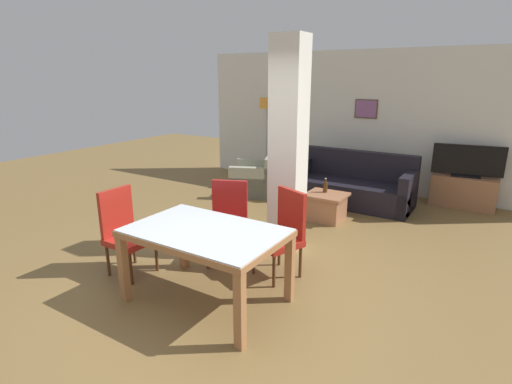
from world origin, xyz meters
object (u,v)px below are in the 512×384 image
at_px(dining_chair_far_left, 228,220).
at_px(bottle, 325,187).
at_px(armchair, 257,180).
at_px(tv_screen, 468,161).
at_px(tv_stand, 463,192).
at_px(dining_chair_head_left, 125,229).
at_px(coffee_table, 326,206).
at_px(dining_chair_far_right, 283,231).
at_px(sofa, 352,187).
at_px(floor_lamp, 267,111).
at_px(dining_table, 206,245).

bearing_deg(dining_chair_far_left, bottle, -123.89).
bearing_deg(armchair, tv_screen, -94.74).
bearing_deg(bottle, tv_stand, 44.03).
xyz_separation_m(dining_chair_head_left, coffee_table, (1.27, 2.89, -0.31)).
height_order(dining_chair_far_left, dining_chair_head_left, same).
bearing_deg(dining_chair_far_right, tv_screen, -89.11).
bearing_deg(sofa, dining_chair_head_left, 71.28).
xyz_separation_m(dining_chair_head_left, floor_lamp, (-0.89, 4.67, 0.96)).
relative_size(coffee_table, tv_screen, 0.56).
distance_m(sofa, bottle, 1.00).
bearing_deg(tv_stand, armchair, -161.62).
relative_size(armchair, floor_lamp, 0.67).
height_order(bottle, floor_lamp, floor_lamp).
bearing_deg(dining_chair_head_left, dining_table, 90.00).
height_order(dining_chair_far_right, armchair, dining_chair_far_right).
bearing_deg(dining_chair_head_left, tv_screen, 147.24).
relative_size(dining_chair_far_right, coffee_table, 1.60).
xyz_separation_m(dining_table, tv_stand, (1.86, 4.74, -0.34)).
relative_size(dining_chair_far_left, tv_screen, 0.89).
relative_size(dining_chair_far_right, bottle, 4.32).
bearing_deg(tv_stand, dining_chair_head_left, -122.76).
height_order(coffee_table, bottle, bottle).
bearing_deg(tv_screen, bottle, 35.79).
xyz_separation_m(dining_table, armchair, (-1.63, 3.57, -0.34)).
relative_size(dining_chair_far_right, sofa, 0.47).
bearing_deg(coffee_table, dining_chair_far_left, -102.92).
height_order(armchair, tv_screen, tv_screen).
bearing_deg(floor_lamp, coffee_table, -39.57).
xyz_separation_m(sofa, armchair, (-1.78, -0.36, -0.03)).
height_order(sofa, armchair, sofa).
height_order(dining_table, bottle, dining_table).
relative_size(dining_chair_head_left, floor_lamp, 0.56).
xyz_separation_m(armchair, coffee_table, (1.72, -0.69, -0.05)).
bearing_deg(dining_table, armchair, 114.56).
xyz_separation_m(dining_chair_head_left, tv_screen, (3.05, 4.74, 0.29)).
height_order(dining_chair_far_left, bottle, dining_chair_far_left).
bearing_deg(coffee_table, tv_stand, 46.16).
xyz_separation_m(armchair, floor_lamp, (-0.44, 1.09, 1.21)).
distance_m(dining_chair_far_left, dining_chair_head_left, 1.20).
bearing_deg(bottle, coffee_table, -53.97).
bearing_deg(dining_chair_far_left, coffee_table, -125.85).
height_order(dining_chair_far_left, coffee_table, dining_chair_far_left).
relative_size(dining_chair_far_left, dining_chair_far_right, 1.00).
bearing_deg(dining_table, tv_screen, 68.52).
xyz_separation_m(dining_chair_far_right, floor_lamp, (-2.44, 3.76, 0.96)).
height_order(dining_chair_head_left, bottle, dining_chair_head_left).
relative_size(dining_table, armchair, 1.28).
bearing_deg(dining_chair_far_right, dining_table, 90.00).
xyz_separation_m(dining_chair_head_left, bottle, (1.21, 2.96, -0.01)).
bearing_deg(tv_stand, sofa, -154.82).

